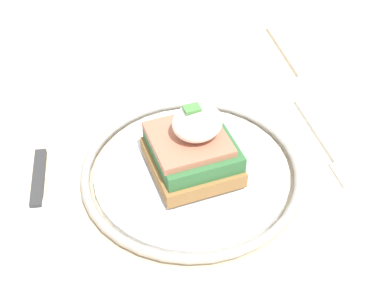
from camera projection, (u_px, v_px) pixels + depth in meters
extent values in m
cube|color=#C6B28E|center=(202.00, 148.00, 0.63)|extent=(1.00, 0.91, 0.03)
cylinder|color=#C6B28E|center=(312.00, 111.00, 1.26)|extent=(0.06, 0.06, 0.71)
cylinder|color=silver|center=(192.00, 174.00, 0.57)|extent=(0.21, 0.21, 0.01)
torus|color=gray|center=(192.00, 170.00, 0.57)|extent=(0.24, 0.24, 0.01)
cube|color=olive|center=(192.00, 161.00, 0.56)|extent=(0.09, 0.09, 0.02)
cube|color=#2D6033|center=(193.00, 148.00, 0.55)|extent=(0.08, 0.09, 0.02)
cube|color=#AD664C|center=(188.00, 139.00, 0.54)|extent=(0.08, 0.08, 0.01)
ellipsoid|color=white|center=(197.00, 123.00, 0.52)|extent=(0.05, 0.04, 0.04)
cube|color=#47843D|center=(192.00, 108.00, 0.51)|extent=(0.02, 0.01, 0.00)
cube|color=silver|center=(317.00, 130.00, 0.63)|extent=(0.02, 0.11, 0.00)
cube|color=silver|center=(346.00, 174.00, 0.57)|extent=(0.03, 0.04, 0.00)
cube|color=#2D2D2D|center=(38.00, 177.00, 0.57)|extent=(0.03, 0.08, 0.01)
cube|color=silver|center=(32.00, 249.00, 0.50)|extent=(0.04, 0.13, 0.00)
cube|color=beige|center=(326.00, 45.00, 0.76)|extent=(0.15, 0.14, 0.01)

